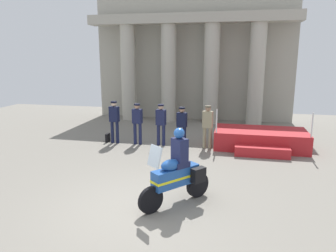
{
  "coord_description": "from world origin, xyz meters",
  "views": [
    {
      "loc": [
        2.12,
        -6.63,
        3.53
      ],
      "look_at": [
        0.07,
        2.76,
        1.39
      ],
      "focal_mm": 33.66,
      "sensor_mm": 36.0,
      "label": 1
    }
  ],
  "objects_px": {
    "officer_in_row_0": "(114,119)",
    "officer_in_row_2": "(161,121)",
    "officer_in_row_1": "(137,121)",
    "briefcase_on_ground": "(108,138)",
    "officer_in_row_3": "(182,124)",
    "reviewing_stand": "(260,140)",
    "officer_in_row_4": "(208,123)",
    "motorcycle_with_rider": "(178,173)"
  },
  "relations": [
    {
      "from": "officer_in_row_2",
      "to": "officer_in_row_3",
      "type": "distance_m",
      "value": 0.86
    },
    {
      "from": "officer_in_row_4",
      "to": "officer_in_row_3",
      "type": "bearing_deg",
      "value": 11.02
    },
    {
      "from": "reviewing_stand",
      "to": "briefcase_on_ground",
      "type": "xyz_separation_m",
      "value": [
        -6.19,
        -0.41,
        -0.17
      ]
    },
    {
      "from": "reviewing_stand",
      "to": "motorcycle_with_rider",
      "type": "xyz_separation_m",
      "value": [
        -2.27,
        -5.36,
        0.45
      ]
    },
    {
      "from": "reviewing_stand",
      "to": "motorcycle_with_rider",
      "type": "bearing_deg",
      "value": -112.97
    },
    {
      "from": "motorcycle_with_rider",
      "to": "briefcase_on_ground",
      "type": "relative_size",
      "value": 5.28
    },
    {
      "from": "officer_in_row_1",
      "to": "officer_in_row_4",
      "type": "xyz_separation_m",
      "value": [
        2.83,
        0.03,
        0.0
      ]
    },
    {
      "from": "officer_in_row_0",
      "to": "officer_in_row_3",
      "type": "bearing_deg",
      "value": -171.32
    },
    {
      "from": "officer_in_row_4",
      "to": "reviewing_stand",
      "type": "bearing_deg",
      "value": -159.04
    },
    {
      "from": "officer_in_row_1",
      "to": "officer_in_row_0",
      "type": "bearing_deg",
      "value": 9.94
    },
    {
      "from": "officer_in_row_1",
      "to": "briefcase_on_ground",
      "type": "bearing_deg",
      "value": 5.41
    },
    {
      "from": "officer_in_row_4",
      "to": "motorcycle_with_rider",
      "type": "relative_size",
      "value": 0.89
    },
    {
      "from": "reviewing_stand",
      "to": "officer_in_row_4",
      "type": "bearing_deg",
      "value": -167.47
    },
    {
      "from": "briefcase_on_ground",
      "to": "motorcycle_with_rider",
      "type": "bearing_deg",
      "value": -51.65
    },
    {
      "from": "officer_in_row_4",
      "to": "motorcycle_with_rider",
      "type": "xyz_separation_m",
      "value": [
        -0.25,
        -4.92,
        -0.2
      ]
    },
    {
      "from": "officer_in_row_4",
      "to": "briefcase_on_ground",
      "type": "bearing_deg",
      "value": 7.89
    },
    {
      "from": "officer_in_row_0",
      "to": "briefcase_on_ground",
      "type": "relative_size",
      "value": 4.85
    },
    {
      "from": "officer_in_row_4",
      "to": "briefcase_on_ground",
      "type": "relative_size",
      "value": 4.68
    },
    {
      "from": "officer_in_row_1",
      "to": "officer_in_row_3",
      "type": "xyz_separation_m",
      "value": [
        1.82,
        -0.01,
        -0.04
      ]
    },
    {
      "from": "officer_in_row_3",
      "to": "briefcase_on_ground",
      "type": "distance_m",
      "value": 3.26
    },
    {
      "from": "officer_in_row_0",
      "to": "officer_in_row_3",
      "type": "relative_size",
      "value": 1.09
    },
    {
      "from": "motorcycle_with_rider",
      "to": "officer_in_row_0",
      "type": "bearing_deg",
      "value": -103.55
    },
    {
      "from": "officer_in_row_1",
      "to": "briefcase_on_ground",
      "type": "distance_m",
      "value": 1.57
    },
    {
      "from": "officer_in_row_1",
      "to": "officer_in_row_2",
      "type": "height_order",
      "value": "same"
    },
    {
      "from": "motorcycle_with_rider",
      "to": "officer_in_row_4",
      "type": "bearing_deg",
      "value": -142.66
    },
    {
      "from": "officer_in_row_1",
      "to": "officer_in_row_3",
      "type": "height_order",
      "value": "officer_in_row_1"
    },
    {
      "from": "officer_in_row_0",
      "to": "officer_in_row_2",
      "type": "relative_size",
      "value": 1.04
    },
    {
      "from": "officer_in_row_4",
      "to": "briefcase_on_ground",
      "type": "height_order",
      "value": "officer_in_row_4"
    },
    {
      "from": "reviewing_stand",
      "to": "officer_in_row_1",
      "type": "xyz_separation_m",
      "value": [
        -4.85,
        -0.48,
        0.64
      ]
    },
    {
      "from": "officer_in_row_0",
      "to": "officer_in_row_3",
      "type": "xyz_separation_m",
      "value": [
        2.8,
        0.01,
        -0.09
      ]
    },
    {
      "from": "reviewing_stand",
      "to": "motorcycle_with_rider",
      "type": "height_order",
      "value": "motorcycle_with_rider"
    },
    {
      "from": "motorcycle_with_rider",
      "to": "reviewing_stand",
      "type": "bearing_deg",
      "value": -162.7
    },
    {
      "from": "officer_in_row_3",
      "to": "officer_in_row_1",
      "type": "bearing_deg",
      "value": 8.0
    },
    {
      "from": "officer_in_row_1",
      "to": "officer_in_row_3",
      "type": "relative_size",
      "value": 1.05
    },
    {
      "from": "officer_in_row_4",
      "to": "officer_in_row_1",
      "type": "bearing_deg",
      "value": 9.07
    },
    {
      "from": "reviewing_stand",
      "to": "officer_in_row_2",
      "type": "height_order",
      "value": "officer_in_row_2"
    },
    {
      "from": "reviewing_stand",
      "to": "officer_in_row_3",
      "type": "relative_size",
      "value": 2.18
    },
    {
      "from": "reviewing_stand",
      "to": "officer_in_row_4",
      "type": "xyz_separation_m",
      "value": [
        -2.02,
        -0.45,
        0.65
      ]
    },
    {
      "from": "officer_in_row_2",
      "to": "officer_in_row_4",
      "type": "height_order",
      "value": "officer_in_row_4"
    },
    {
      "from": "officer_in_row_1",
      "to": "motorcycle_with_rider",
      "type": "relative_size",
      "value": 0.88
    },
    {
      "from": "officer_in_row_0",
      "to": "briefcase_on_ground",
      "type": "xyz_separation_m",
      "value": [
        -0.37,
        0.1,
        -0.85
      ]
    },
    {
      "from": "motorcycle_with_rider",
      "to": "officer_in_row_1",
      "type": "bearing_deg",
      "value": -111.91
    }
  ]
}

